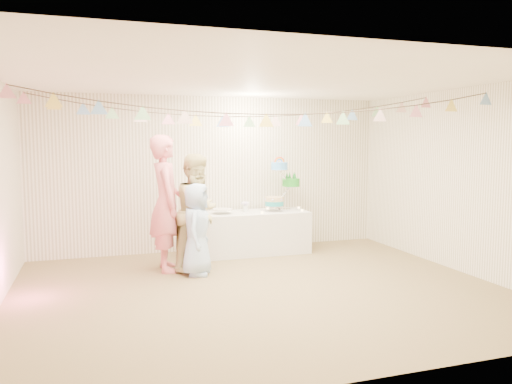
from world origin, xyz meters
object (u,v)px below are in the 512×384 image
object	(u,v)px
cake_stand	(282,182)
person_adult_a	(166,203)
person_adult_b	(198,212)
person_child	(197,229)
table	(252,232)

from	to	relation	value
cake_stand	person_adult_a	world-z (taller)	person_adult_a
person_adult_b	person_child	bearing A→B (deg)	-150.73
table	cake_stand	distance (m)	0.99
person_adult_b	person_child	distance (m)	0.34
person_adult_a	cake_stand	bearing A→B (deg)	-70.80
person_adult_a	person_child	distance (m)	0.62
table	person_adult_a	xyz separation A→B (m)	(-1.51, -0.68, 0.63)
person_child	table	bearing A→B (deg)	-25.03
cake_stand	table	bearing A→B (deg)	-174.81
table	person_adult_a	bearing A→B (deg)	-155.82
table	cake_stand	bearing A→B (deg)	5.19
table	person_child	size ratio (longest dim) A/B	1.43
table	cake_stand	size ratio (longest dim) A/B	2.19
table	person_child	xyz separation A→B (m)	(-1.14, -1.06, 0.30)
person_adult_a	person_adult_b	xyz separation A→B (m)	(0.44, -0.12, -0.13)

